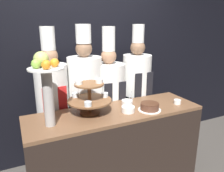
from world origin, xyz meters
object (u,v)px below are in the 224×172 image
object	(u,v)px
serving_bowl_far	(127,103)
chef_center_right	(109,96)
chef_center_left	(86,95)
cake_round	(150,107)
chef_right	(136,88)
fruit_pedestal	(46,80)
serving_bowl_near	(128,109)
tiered_stand	(89,97)
chef_left	(53,102)
cup_white	(177,102)

from	to	relation	value
serving_bowl_far	chef_center_right	distance (m)	0.39
chef_center_left	cake_round	bearing A→B (deg)	-50.91
chef_right	fruit_pedestal	bearing A→B (deg)	-157.05
serving_bowl_near	chef_right	distance (m)	0.73
serving_bowl_near	chef_right	xyz separation A→B (m)	(0.45, 0.57, 0.02)
serving_bowl_near	chef_right	world-z (taller)	chef_right
tiered_stand	fruit_pedestal	bearing A→B (deg)	-167.60
chef_center_left	chef_left	bearing A→B (deg)	180.00
tiered_stand	cup_white	bearing A→B (deg)	-9.52
fruit_pedestal	cup_white	bearing A→B (deg)	-3.02
cup_white	chef_center_left	bearing A→B (deg)	146.42
chef_center_right	chef_right	xyz separation A→B (m)	(0.41, 0.00, 0.05)
chef_right	chef_center_left	bearing A→B (deg)	-179.99
fruit_pedestal	serving_bowl_near	size ratio (longest dim) A/B	4.09
chef_left	chef_center_right	world-z (taller)	chef_left
cup_white	chef_center_left	world-z (taller)	chef_center_left
chef_left	serving_bowl_far	bearing A→B (deg)	-27.17
cake_round	chef_right	size ratio (longest dim) A/B	0.13
cake_round	serving_bowl_far	world-z (taller)	serving_bowl_far
chef_right	chef_center_right	bearing A→B (deg)	-180.00
fruit_pedestal	cake_round	distance (m)	1.10
fruit_pedestal	cup_white	xyz separation A→B (m)	(1.43, -0.08, -0.40)
serving_bowl_far	cake_round	bearing A→B (deg)	-58.69
tiered_stand	serving_bowl_far	distance (m)	0.49
fruit_pedestal	chef_center_right	size ratio (longest dim) A/B	0.37
cake_round	serving_bowl_near	world-z (taller)	serving_bowl_near
tiered_stand	cake_round	bearing A→B (deg)	-17.58
serving_bowl_far	chef_center_right	world-z (taller)	chef_center_right
serving_bowl_far	chef_right	world-z (taller)	chef_right
serving_bowl_far	chef_center_right	bearing A→B (deg)	97.75
fruit_pedestal	chef_left	world-z (taller)	chef_left
cup_white	chef_center_left	distance (m)	1.09
cup_white	serving_bowl_far	xyz separation A→B (m)	(-0.54, 0.21, 0.00)
chef_center_left	chef_center_right	bearing A→B (deg)	0.01
serving_bowl_far	chef_right	bearing A→B (deg)	47.44
serving_bowl_near	serving_bowl_far	size ratio (longest dim) A/B	1.02
tiered_stand	chef_left	xyz separation A→B (m)	(-0.30, 0.43, -0.15)
serving_bowl_far	serving_bowl_near	bearing A→B (deg)	-116.10
serving_bowl_near	chef_left	size ratio (longest dim) A/B	0.09
cake_round	chef_center_right	size ratio (longest dim) A/B	0.14
fruit_pedestal	serving_bowl_far	size ratio (longest dim) A/B	4.16
cup_white	chef_center_left	size ratio (longest dim) A/B	0.04
chef_left	serving_bowl_near	bearing A→B (deg)	-40.35
cake_round	chef_center_right	world-z (taller)	chef_center_right
cake_round	tiered_stand	bearing A→B (deg)	162.42
chef_left	fruit_pedestal	bearing A→B (deg)	-103.43
cake_round	chef_left	distance (m)	1.10
fruit_pedestal	chef_right	xyz separation A→B (m)	(1.24, 0.53, -0.37)
tiered_stand	chef_center_left	distance (m)	0.46
serving_bowl_near	chef_center_right	distance (m)	0.57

